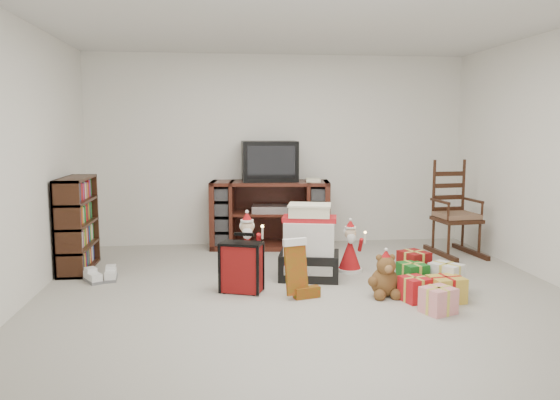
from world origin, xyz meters
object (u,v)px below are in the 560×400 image
at_px(sneaker_pair, 102,276).
at_px(crt_television, 270,161).
at_px(red_suitcase, 242,267).
at_px(santa_figurine, 350,252).
at_px(gift_cluster, 428,283).
at_px(bookshelf, 77,226).
at_px(gift_pile, 309,247).
at_px(mrs_claus_figurine, 247,248).
at_px(teddy_bear, 385,278).
at_px(tv_stand, 270,214).
at_px(rocking_chair, 454,221).

bearing_deg(sneaker_pair, crt_television, 15.50).
height_order(red_suitcase, santa_figurine, santa_figurine).
bearing_deg(santa_figurine, gift_cluster, -62.19).
height_order(bookshelf, gift_pile, bookshelf).
bearing_deg(mrs_claus_figurine, teddy_bear, -40.29).
distance_m(tv_stand, teddy_bear, 2.38).
relative_size(santa_figurine, gift_cluster, 0.56).
height_order(tv_stand, rocking_chair, rocking_chair).
bearing_deg(rocking_chair, teddy_bear, -137.00).
bearing_deg(rocking_chair, red_suitcase, -160.05).
height_order(gift_pile, mrs_claus_figurine, gift_pile).
bearing_deg(santa_figurine, tv_stand, 119.88).
distance_m(teddy_bear, sneaker_pair, 2.83).
height_order(tv_stand, bookshelf, bookshelf).
height_order(gift_pile, teddy_bear, gift_pile).
bearing_deg(mrs_claus_figurine, rocking_chair, 12.35).
xyz_separation_m(santa_figurine, mrs_claus_figurine, (-1.10, 0.13, 0.03)).
distance_m(red_suitcase, gift_cluster, 1.73).
height_order(teddy_bear, mrs_claus_figurine, mrs_claus_figurine).
distance_m(bookshelf, crt_television, 2.46).
height_order(sneaker_pair, gift_cluster, gift_cluster).
height_order(tv_stand, santa_figurine, tv_stand).
bearing_deg(bookshelf, crt_television, 23.05).
bearing_deg(red_suitcase, gift_pile, 48.79).
distance_m(mrs_claus_figurine, sneaker_pair, 1.52).
bearing_deg(crt_television, tv_stand, -87.22).
distance_m(tv_stand, bookshelf, 2.37).
bearing_deg(mrs_claus_figurine, bookshelf, 171.51).
xyz_separation_m(rocking_chair, gift_pile, (-1.96, -0.93, -0.08)).
distance_m(teddy_bear, gift_cluster, 0.40).
relative_size(rocking_chair, mrs_claus_figurine, 1.84).
bearing_deg(gift_cluster, crt_television, 118.65).
height_order(teddy_bear, sneaker_pair, teddy_bear).
distance_m(teddy_bear, crt_television, 2.58).
distance_m(tv_stand, gift_cluster, 2.60).
relative_size(teddy_bear, gift_cluster, 0.38).
relative_size(sneaker_pair, gift_cluster, 0.37).
height_order(gift_pile, red_suitcase, gift_pile).
bearing_deg(crt_television, gift_cluster, -61.34).
xyz_separation_m(teddy_bear, mrs_claus_figurine, (-1.22, 1.03, 0.08)).
xyz_separation_m(rocking_chair, red_suitcase, (-2.67, -1.33, -0.17)).
xyz_separation_m(red_suitcase, gift_cluster, (1.70, -0.33, -0.12)).
bearing_deg(tv_stand, gift_cluster, -54.49).
relative_size(tv_stand, gift_pile, 2.07).
relative_size(red_suitcase, teddy_bear, 1.44).
bearing_deg(mrs_claus_figurine, crt_television, 73.61).
bearing_deg(crt_television, bookshelf, -156.94).
height_order(rocking_chair, mrs_claus_figurine, rocking_chair).
xyz_separation_m(sneaker_pair, gift_cluster, (3.10, -0.87, 0.08)).
bearing_deg(bookshelf, gift_pile, -14.48).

